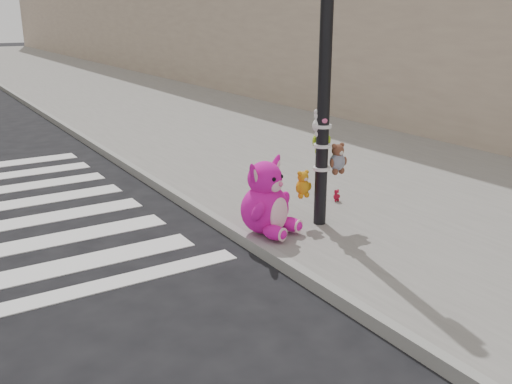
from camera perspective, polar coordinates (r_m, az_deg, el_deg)
ground at (r=5.04m, az=-4.90°, el=-16.27°), size 120.00×120.00×0.00m
sidewalk_near at (r=15.62m, az=-5.40°, el=7.28°), size 7.00×80.00×0.14m
curb_edge at (r=14.44m, az=-17.78°, el=5.70°), size 0.12×80.00×0.15m
signal_pole at (r=7.23m, az=6.82°, el=9.16°), size 0.68×0.50×4.00m
pink_bunny at (r=7.09m, az=1.08°, el=-1.08°), size 0.82×0.88×0.99m
red_teddy at (r=8.49m, az=8.05°, el=-0.34°), size 0.13×0.09×0.18m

